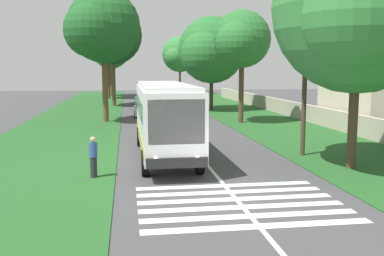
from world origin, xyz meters
name	(u,v)px	position (x,y,z in m)	size (l,w,h in m)	color
ground	(234,197)	(0.00, 0.00, 0.00)	(160.00, 160.00, 0.00)	#424244
grass_verge_left	(58,137)	(15.00, 8.20, 0.02)	(120.00, 8.00, 0.04)	#235623
grass_verge_right	(296,132)	(15.00, -8.20, 0.02)	(120.00, 8.00, 0.04)	#235623
centre_line	(182,135)	(15.00, 0.00, 0.00)	(110.00, 0.16, 0.01)	silver
coach_bus	(164,115)	(7.55, 1.80, 2.15)	(11.16, 2.62, 3.73)	white
zebra_crossing	(239,203)	(-0.69, 0.00, 0.00)	(4.95, 6.80, 0.01)	silver
trailing_car_0	(144,109)	(27.59, 2.07, 0.67)	(4.30, 1.78, 1.43)	silver
trailing_car_1	(143,104)	(33.38, 1.92, 0.67)	(4.30, 1.78, 1.43)	black
trailing_car_2	(142,99)	(42.59, 1.70, 0.67)	(4.30, 1.78, 1.43)	#B7A893
trailing_car_3	(164,96)	(48.13, -1.59, 0.67)	(4.30, 1.78, 1.43)	silver
roadside_tree_left_0	(107,43)	(53.59, 6.46, 8.36)	(7.88, 6.32, 11.68)	#4C3826
roadside_tree_left_1	(110,51)	(60.21, 6.23, 7.45)	(7.09, 6.24, 10.68)	brown
roadside_tree_left_2	(101,28)	(23.31, 5.66, 7.79)	(7.48, 6.13, 10.99)	brown
roadside_tree_left_3	(110,37)	(39.92, 5.44, 8.26)	(8.75, 7.17, 11.96)	brown
roadside_tree_right_0	(179,55)	(62.74, -5.52, 6.85)	(7.06, 6.16, 10.03)	brown
roadside_tree_right_1	(210,52)	(32.54, -5.22, 6.29)	(8.69, 7.17, 10.03)	#3D2D1E
roadside_tree_right_2	(240,41)	(20.98, -5.57, 6.73)	(5.80, 4.76, 9.21)	#4C3826
roadside_tree_right_3	(353,12)	(3.79, -6.14, 6.91)	(8.65, 7.44, 10.77)	#4C3826
utility_pole	(305,67)	(6.73, -5.26, 4.58)	(0.24, 1.40, 8.78)	#473828
roadside_wall	(313,114)	(20.00, -11.60, 0.75)	(70.00, 0.40, 1.41)	#B2A893
pedestrian	(93,157)	(3.51, 5.08, 0.91)	(0.34, 0.34, 1.69)	#26262D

